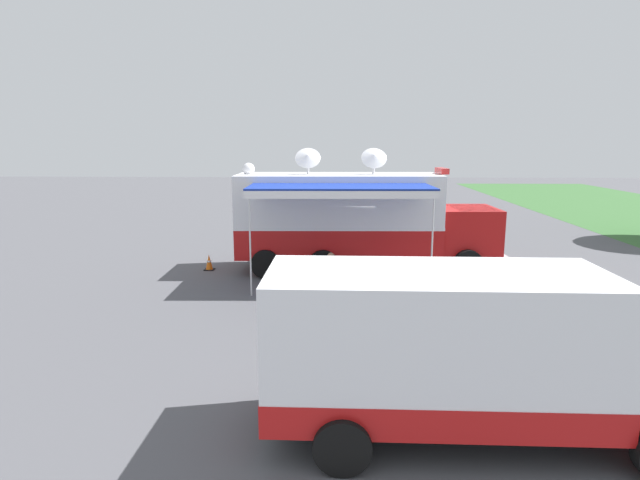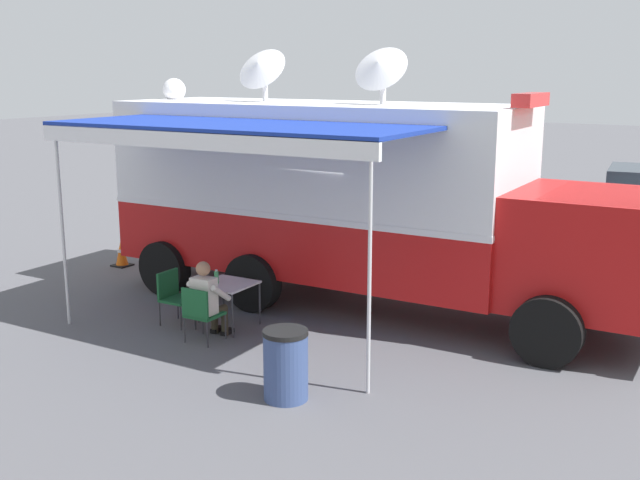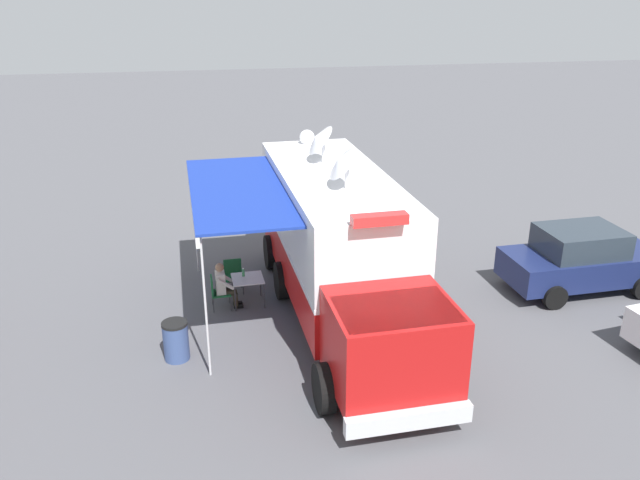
% 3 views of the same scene
% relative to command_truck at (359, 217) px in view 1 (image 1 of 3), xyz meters
% --- Properties ---
extents(ground_plane, '(100.00, 100.00, 0.00)m').
position_rel_command_truck_xyz_m(ground_plane, '(-0.01, -0.75, -1.95)').
color(ground_plane, '#515156').
extents(lot_stripe, '(0.25, 4.80, 0.01)m').
position_rel_command_truck_xyz_m(lot_stripe, '(-2.21, -1.60, -1.94)').
color(lot_stripe, silver).
rests_on(lot_stripe, ground).
extents(command_truck, '(5.06, 9.55, 4.53)m').
position_rel_command_truck_xyz_m(command_truck, '(0.00, 0.00, 0.00)').
color(command_truck, '#B71414').
rests_on(command_truck, ground).
extents(folding_table, '(0.82, 0.82, 0.73)m').
position_rel_command_truck_xyz_m(folding_table, '(2.16, -1.09, -1.27)').
color(folding_table, silver).
rests_on(folding_table, ground).
extents(water_bottle, '(0.07, 0.07, 0.22)m').
position_rel_command_truck_xyz_m(water_bottle, '(2.25, -1.22, -1.11)').
color(water_bottle, '#3F9959').
rests_on(water_bottle, folding_table).
extents(folding_chair_at_table, '(0.49, 0.49, 0.87)m').
position_rel_command_truck_xyz_m(folding_chair_at_table, '(2.96, -0.97, -1.43)').
color(folding_chair_at_table, '#19562D').
rests_on(folding_chair_at_table, ground).
extents(folding_chair_beside_table, '(0.49, 0.49, 0.87)m').
position_rel_command_truck_xyz_m(folding_chair_beside_table, '(2.48, -1.93, -1.43)').
color(folding_chair_beside_table, '#19562D').
rests_on(folding_chair_beside_table, ground).
extents(seated_responder, '(0.67, 0.56, 1.25)m').
position_rel_command_truck_xyz_m(seated_responder, '(2.77, -0.97, -1.30)').
color(seated_responder, silver).
rests_on(seated_responder, ground).
extents(trash_bin, '(0.57, 0.57, 0.91)m').
position_rel_command_truck_xyz_m(trash_bin, '(3.96, 1.28, -1.49)').
color(trash_bin, '#384C7F').
rests_on(trash_bin, ground).
extents(traffic_cone, '(0.36, 0.36, 0.58)m').
position_rel_command_truck_xyz_m(traffic_cone, '(0.23, -5.47, -1.67)').
color(traffic_cone, black).
rests_on(traffic_cone, ground).
extents(support_truck, '(2.41, 6.83, 2.70)m').
position_rel_command_truck_xyz_m(support_truck, '(10.83, 1.27, -0.56)').
color(support_truck, white).
rests_on(support_truck, ground).
extents(car_behind_truck, '(4.25, 2.12, 1.76)m').
position_rel_command_truck_xyz_m(car_behind_truck, '(-6.77, -0.23, -1.07)').
color(car_behind_truck, navy).
rests_on(car_behind_truck, ground).
extents(car_far_corner, '(4.41, 2.44, 1.76)m').
position_rel_command_truck_xyz_m(car_far_corner, '(-8.20, 3.37, -1.07)').
color(car_far_corner, silver).
rests_on(car_far_corner, ground).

